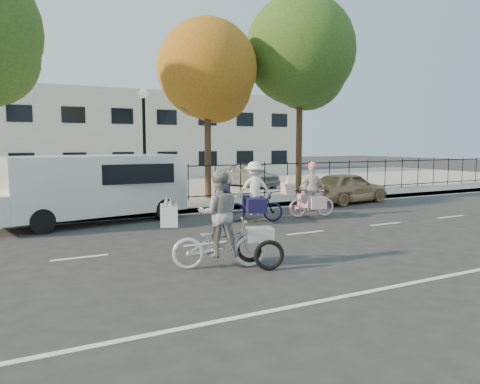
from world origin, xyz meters
TOP-DOWN VIEW (x-y plane):
  - ground at (0.00, 0.00)m, footprint 120.00×120.00m
  - road_markings at (0.00, 0.00)m, footprint 60.00×9.52m
  - curb at (0.00, 5.05)m, footprint 60.00×0.10m
  - sidewalk at (0.00, 6.10)m, footprint 60.00×2.20m
  - parking_lot at (0.00, 15.00)m, footprint 60.00×15.60m
  - iron_fence at (0.00, 7.20)m, footprint 58.00×0.06m
  - building at (0.00, 25.00)m, footprint 34.00×10.00m
  - lamppost at (0.50, 6.80)m, footprint 0.36×0.36m
  - street_sign at (-1.85, 6.80)m, footprint 0.85×0.06m
  - zebra_trike at (-0.67, -2.14)m, footprint 2.26×1.44m
  - unicorn_bike at (4.82, 2.23)m, footprint 1.89×1.35m
  - bull_bike at (2.62, 2.28)m, footprint 2.11×1.49m
  - white_van at (-1.86, 4.50)m, footprint 6.18×2.91m
  - gold_sedan at (8.36, 4.50)m, footprint 4.01×2.11m
  - lot_car_d at (7.50, 11.34)m, footprint 2.13×4.03m
  - tree_mid at (3.65, 7.79)m, footprint 4.16×4.16m
  - tree_east at (8.03, 7.36)m, footprint 4.96×4.96m

SIDE VIEW (x-z plane):
  - ground at x=0.00m, z-range 0.00..0.00m
  - road_markings at x=0.00m, z-range 0.00..0.01m
  - curb at x=0.00m, z-range 0.00..0.15m
  - sidewalk at x=0.00m, z-range 0.00..0.15m
  - parking_lot at x=0.00m, z-range 0.00..0.15m
  - gold_sedan at x=8.36m, z-range 0.00..1.30m
  - unicorn_bike at x=4.82m, z-range -0.24..1.62m
  - zebra_trike at x=-0.67m, z-range -0.22..1.72m
  - bull_bike at x=2.62m, z-range -0.19..1.71m
  - lot_car_d at x=7.50m, z-range 0.15..1.46m
  - iron_fence at x=0.00m, z-range 0.15..1.65m
  - white_van at x=-1.86m, z-range 0.11..2.20m
  - street_sign at x=-1.85m, z-range 0.52..2.32m
  - building at x=0.00m, z-range 0.00..6.00m
  - lamppost at x=0.50m, z-range 0.95..5.28m
  - tree_mid at x=3.65m, z-range 1.53..9.15m
  - tree_east at x=8.03m, z-range 1.82..10.91m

